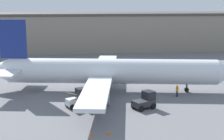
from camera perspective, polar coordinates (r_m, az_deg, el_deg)
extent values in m
plane|color=slate|center=(54.06, 0.00, -3.51)|extent=(400.00, 400.00, 0.00)
cube|color=gray|center=(97.18, -0.77, 6.23)|extent=(75.85, 14.35, 9.71)
cube|color=#47423D|center=(96.81, -0.78, 9.30)|extent=(75.85, 14.64, 0.70)
cylinder|color=silver|center=(53.31, 0.00, -0.20)|extent=(32.53, 8.64, 3.88)
cube|color=silver|center=(63.03, -1.04, 1.04)|extent=(5.74, 15.86, 0.50)
cube|color=silver|center=(44.18, -2.70, -3.66)|extent=(5.74, 15.86, 0.50)
cylinder|color=#939399|center=(61.02, -1.18, -0.60)|extent=(3.51, 2.70, 2.25)
cylinder|color=#939399|center=(46.77, -2.42, -4.47)|extent=(3.51, 2.70, 2.25)
cube|color=navy|center=(55.41, -16.16, 4.98)|extent=(4.22, 0.98, 6.02)
cube|color=silver|center=(60.08, -14.62, 1.16)|extent=(4.14, 5.12, 0.24)
cube|color=silver|center=(52.16, -17.37, -0.58)|extent=(4.14, 5.12, 0.24)
cylinder|color=#38383D|center=(54.61, 12.30, -2.95)|extent=(0.28, 0.28, 1.25)
cylinder|color=black|center=(54.68, 12.29, -3.23)|extent=(0.74, 0.45, 0.70)
cylinder|color=#38383D|center=(51.57, -1.93, -3.56)|extent=(0.28, 0.28, 1.25)
cylinder|color=black|center=(51.62, -1.93, -3.74)|extent=(0.94, 0.48, 0.90)
cylinder|color=#38383D|center=(56.44, -1.52, -2.20)|extent=(0.28, 0.28, 1.25)
cylinder|color=black|center=(56.48, -1.52, -2.37)|extent=(0.94, 0.48, 0.90)
cylinder|color=#1E2338|center=(51.78, 10.75, -3.93)|extent=(0.28, 0.28, 0.85)
cylinder|color=orange|center=(51.58, 10.78, -3.12)|extent=(0.39, 0.39, 0.67)
sphere|color=tan|center=(51.46, 10.80, -2.62)|extent=(0.25, 0.25, 0.25)
cube|color=#2D2D33|center=(45.60, 5.27, -5.48)|extent=(3.37, 2.82, 0.78)
cube|color=black|center=(45.84, 6.09, -4.17)|extent=(1.83, 1.90, 1.12)
cylinder|color=black|center=(45.77, 6.91, -5.97)|extent=(0.79, 0.60, 0.75)
cylinder|color=black|center=(46.94, 5.62, -5.48)|extent=(0.79, 0.60, 0.75)
cylinder|color=black|center=(44.50, 4.88, -6.45)|extent=(0.79, 0.60, 0.75)
cylinder|color=black|center=(45.71, 3.60, -5.93)|extent=(0.79, 0.60, 0.75)
cube|color=silver|center=(46.11, -6.00, -5.23)|extent=(2.92, 2.40, 0.90)
cube|color=black|center=(46.10, -5.22, -3.80)|extent=(1.57, 1.66, 1.29)
cube|color=#333333|center=(45.63, -6.54, -4.05)|extent=(1.87, 1.60, 0.64)
cylinder|color=black|center=(45.99, -4.59, -5.83)|extent=(0.79, 0.58, 0.75)
cylinder|color=black|center=(47.23, -5.38, -5.37)|extent=(0.79, 0.58, 0.75)
cylinder|color=black|center=(45.26, -6.61, -6.17)|extent=(0.79, 0.58, 0.75)
cylinder|color=black|center=(46.52, -7.36, -5.69)|extent=(0.79, 0.58, 0.75)
cone|color=#EF590F|center=(37.22, -0.55, -10.29)|extent=(0.36, 0.36, 0.55)
cone|color=#EF590F|center=(36.87, -3.54, -10.53)|extent=(0.36, 0.36, 0.55)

